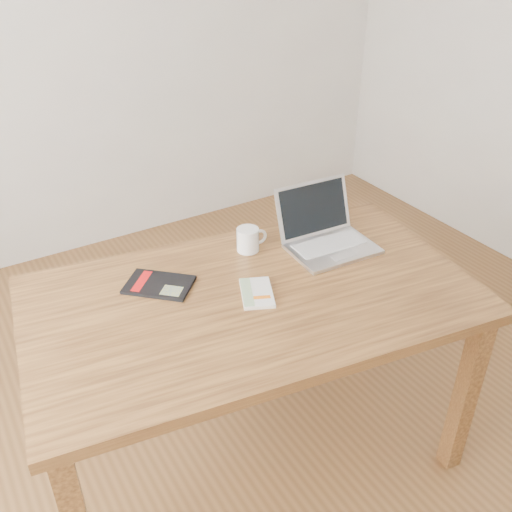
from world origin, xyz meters
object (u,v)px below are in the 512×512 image
coffee_mug (249,239)px  white_guidebook (257,293)px  black_guidebook (159,285)px  desk (253,316)px  laptop (326,234)px

coffee_mug → white_guidebook: bearing=-110.0°
white_guidebook → black_guidebook: 0.33m
desk → coffee_mug: bearing=70.2°
black_guidebook → laptop: (0.65, -0.07, 0.04)m
desk → white_guidebook: white_guidebook is taller
white_guidebook → coffee_mug: (0.12, 0.26, 0.04)m
desk → coffee_mug: 0.31m
white_guidebook → desk: bearing=159.4°
black_guidebook → desk: bearing=-86.0°
desk → black_guidebook: bearing=148.7°
white_guidebook → laptop: 0.42m
white_guidebook → black_guidebook: size_ratio=0.75×
white_guidebook → coffee_mug: coffee_mug is taller
black_guidebook → coffee_mug: size_ratio=2.16×
desk → white_guidebook: bearing=-36.5°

